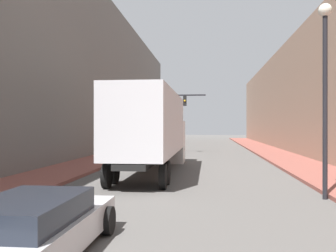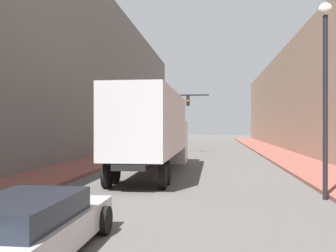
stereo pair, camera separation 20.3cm
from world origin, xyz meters
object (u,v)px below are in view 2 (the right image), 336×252
at_px(sedan_car, 28,228).
at_px(semi_truck, 155,128).
at_px(traffic_signal_gantry, 162,111).
at_px(street_lamp, 325,73).

bearing_deg(sedan_car, semi_truck, 88.52).
relative_size(semi_truck, traffic_signal_gantry, 2.26).
distance_m(traffic_signal_gantry, street_lamp, 22.14).
bearing_deg(semi_truck, traffic_signal_gantry, 96.27).
height_order(semi_truck, street_lamp, street_lamp).
bearing_deg(traffic_signal_gantry, sedan_car, -87.43).
bearing_deg(traffic_signal_gantry, semi_truck, -83.73).
bearing_deg(sedan_car, street_lamp, 42.61).
relative_size(sedan_car, street_lamp, 0.73).
bearing_deg(street_lamp, sedan_car, -137.39).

